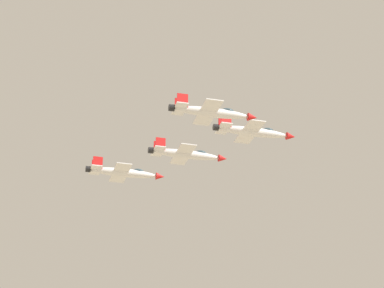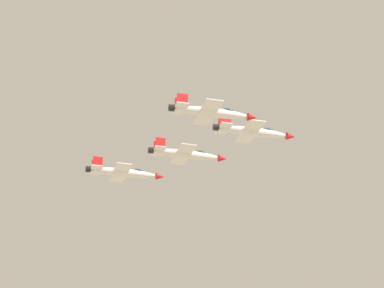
# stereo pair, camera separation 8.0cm
# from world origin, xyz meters

# --- Properties ---
(jet_lead) EXTENTS (11.10, 18.40, 3.88)m
(jet_lead) POSITION_xyz_m (-25.80, 20.31, 111.12)
(jet_lead) COLOR white
(jet_left_wingman) EXTENTS (10.77, 17.86, 3.77)m
(jet_left_wingman) POSITION_xyz_m (-36.25, 8.43, 109.05)
(jet_left_wingman) COLOR white
(jet_right_wingman) EXTENTS (10.95, 18.08, 3.81)m
(jet_right_wingman) POSITION_xyz_m (-15.77, 8.08, 108.97)
(jet_right_wingman) COLOR white
(jet_left_outer) EXTENTS (10.94, 18.10, 3.81)m
(jet_left_outer) POSITION_xyz_m (-46.70, -3.44, 107.66)
(jet_left_outer) COLOR white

